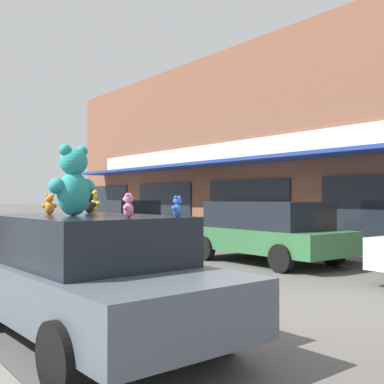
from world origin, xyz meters
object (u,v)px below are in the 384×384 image
object	(u,v)px
teddy_bear_pink	(128,206)
teddy_bear_orange	(49,204)
teddy_bear_blue	(177,207)
teddy_bear_black	(89,203)
parked_car_far_center	(266,230)
parked_car_far_right	(123,220)
plush_art_car	(85,274)
teddy_bear_yellow	(93,202)
teddy_bear_giant	(73,182)

from	to	relation	value
teddy_bear_pink	teddy_bear_orange	distance (m)	1.55
teddy_bear_blue	teddy_bear_black	world-z (taller)	teddy_bear_black
parked_car_far_center	parked_car_far_right	size ratio (longest dim) A/B	1.02
plush_art_car	teddy_bear_orange	xyz separation A→B (m)	(-0.19, 0.69, 0.84)
teddy_bear_black	teddy_bear_yellow	distance (m)	0.27
teddy_bear_blue	teddy_bear_yellow	distance (m)	2.04
teddy_bear_black	parked_car_far_center	size ratio (longest dim) A/B	0.06
teddy_bear_blue	parked_car_far_right	size ratio (longest dim) A/B	0.05
teddy_bear_black	plush_art_car	bearing A→B (deg)	111.25
parked_car_far_right	teddy_bear_blue	bearing A→B (deg)	-116.45
teddy_bear_giant	teddy_bear_black	bearing A→B (deg)	-136.97
plush_art_car	teddy_bear_black	size ratio (longest dim) A/B	15.91
teddy_bear_pink	teddy_bear_giant	bearing A→B (deg)	-113.61
parked_car_far_right	parked_car_far_center	bearing A→B (deg)	-90.00
teddy_bear_yellow	parked_car_far_center	bearing A→B (deg)	-99.25
teddy_bear_giant	teddy_bear_yellow	size ratio (longest dim) A/B	2.58
teddy_bear_giant	parked_car_far_right	distance (m)	13.19
teddy_bear_giant	teddy_bear_black	world-z (taller)	teddy_bear_giant
teddy_bear_blue	teddy_bear_black	size ratio (longest dim) A/B	0.85
parked_car_far_center	teddy_bear_yellow	bearing A→B (deg)	-158.28
teddy_bear_black	teddy_bear_yellow	world-z (taller)	teddy_bear_yellow
teddy_bear_pink	plush_art_car	bearing A→B (deg)	-124.97
parked_car_far_right	teddy_bear_giant	bearing A→B (deg)	-121.58
plush_art_car	teddy_bear_blue	size ratio (longest dim) A/B	18.81
plush_art_car	teddy_bear_blue	world-z (taller)	teddy_bear_blue
teddy_bear_pink	parked_car_far_center	bearing A→B (deg)	169.70
teddy_bear_pink	parked_car_far_center	distance (m)	7.91
teddy_bear_orange	plush_art_car	bearing A→B (deg)	120.51
plush_art_car	teddy_bear_pink	size ratio (longest dim) A/B	16.84
teddy_bear_giant	teddy_bear_blue	distance (m)	1.32
plush_art_car	teddy_bear_black	world-z (taller)	teddy_bear_black
teddy_bear_giant	teddy_bear_orange	xyz separation A→B (m)	(-0.02, 0.71, -0.28)
teddy_bear_giant	parked_car_far_center	size ratio (longest dim) A/B	0.19
plush_art_car	teddy_bear_black	distance (m)	1.24
parked_car_far_center	parked_car_far_right	world-z (taller)	parked_car_far_right
teddy_bear_giant	teddy_bear_blue	bearing A→B (deg)	118.23
teddy_bear_blue	teddy_bear_yellow	world-z (taller)	teddy_bear_yellow
teddy_bear_blue	parked_car_far_right	xyz separation A→B (m)	(6.06, 12.19, -0.76)
teddy_bear_blue	parked_car_far_right	bearing A→B (deg)	-139.16
plush_art_car	parked_car_far_right	bearing A→B (deg)	56.93
plush_art_car	teddy_bear_yellow	bearing A→B (deg)	58.30
teddy_bear_blue	parked_car_far_center	size ratio (longest dim) A/B	0.05
teddy_bear_blue	teddy_bear_orange	world-z (taller)	teddy_bear_orange
teddy_bear_yellow	parked_car_far_center	world-z (taller)	teddy_bear_yellow
plush_art_car	parked_car_far_center	distance (m)	7.56
parked_car_far_right	teddy_bear_orange	bearing A→B (deg)	-123.37
teddy_bear_blue	teddy_bear_orange	size ratio (longest dim) A/B	0.90
teddy_bear_black	teddy_bear_giant	bearing A→B (deg)	103.45
teddy_bear_pink	teddy_bear_blue	xyz separation A→B (m)	(0.53, -0.18, -0.01)
plush_art_car	teddy_bear_orange	size ratio (longest dim) A/B	16.94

